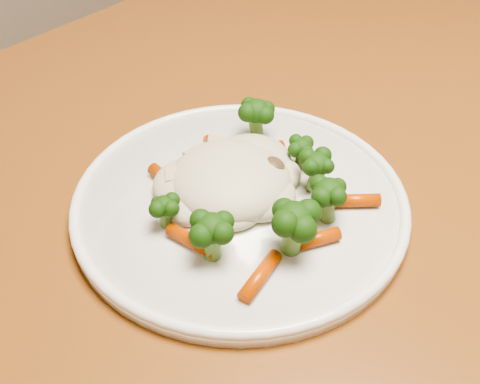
{
  "coord_description": "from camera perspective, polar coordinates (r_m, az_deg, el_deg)",
  "views": [
    {
      "loc": [
        -0.63,
        -0.24,
        1.12
      ],
      "look_at": [
        -0.38,
        0.07,
        0.77
      ],
      "focal_mm": 45.0,
      "sensor_mm": 36.0,
      "label": 1
    }
  ],
  "objects": [
    {
      "name": "dining_table",
      "position": [
        0.64,
        4.03,
        -4.73
      ],
      "size": [
        1.43,
        1.08,
        0.75
      ],
      "rotation": [
        0.0,
        0.0,
        0.18
      ],
      "color": "brown",
      "rests_on": "ground"
    },
    {
      "name": "plate",
      "position": [
        0.54,
        0.0,
        -1.12
      ],
      "size": [
        0.3,
        0.3,
        0.01
      ],
      "primitive_type": "cylinder",
      "color": "white",
      "rests_on": "dining_table"
    },
    {
      "name": "meal",
      "position": [
        0.52,
        0.59,
        1.28
      ],
      "size": [
        0.18,
        0.19,
        0.05
      ],
      "color": "beige",
      "rests_on": "plate"
    }
  ]
}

